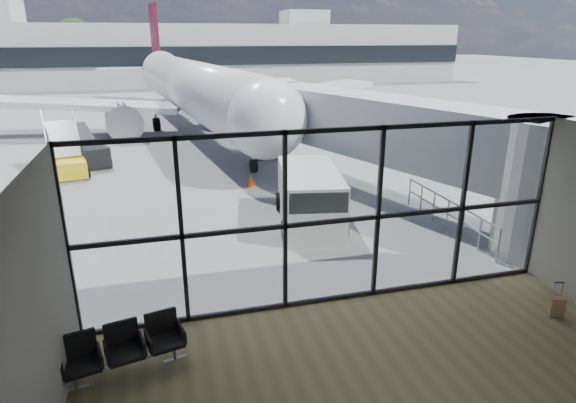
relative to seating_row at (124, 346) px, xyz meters
name	(u,v)px	position (x,y,z in m)	size (l,w,h in m)	color
ground	(197,103)	(4.95, 41.49, -0.58)	(220.00, 220.00, 0.00)	slate
lounge_shell	(444,306)	(4.95, -3.31, 2.07)	(12.02, 8.01, 4.51)	brown
glass_curtain_wall	(333,219)	(4.95, 1.49, 1.67)	(12.10, 0.12, 4.50)	white
jet_bridge	(387,134)	(9.85, 8.56, 2.18)	(8.00, 16.50, 4.33)	#A5A7AA
apron_railing	(448,210)	(10.55, 4.99, 0.14)	(0.06, 5.46, 1.11)	gray
far_terminal	(177,53)	(4.36, 63.46, 3.63)	(80.00, 12.20, 11.00)	#B7B7B2
tree_4	(33,45)	(-16.05, 73.49, 4.67)	(5.61, 5.61, 8.07)	#382619
tree_5	(75,40)	(-10.05, 73.49, 5.29)	(6.27, 6.27, 9.03)	#382619
seating_row	(124,346)	(0.00, 0.00, 0.00)	(2.37, 1.15, 1.05)	gray
suitcase	(557,307)	(9.99, -0.64, -0.31)	(0.37, 0.32, 0.88)	#946D52
airliner	(190,87)	(3.54, 28.24, 2.33)	(31.81, 37.03, 9.57)	silver
service_van	(310,197)	(6.06, 6.77, 0.43)	(2.84, 4.83, 1.98)	silver
belt_loader	(88,153)	(-2.72, 18.01, 0.05)	(2.76, 4.32, 1.89)	black
mobile_stairs	(66,163)	(-3.50, 16.19, -0.01)	(2.35, 3.66, 2.39)	yellow
traffic_cone_a	(251,180)	(4.89, 11.84, -0.30)	(0.42, 0.42, 0.59)	#E44C0C
traffic_cone_b	(293,184)	(6.55, 10.83, -0.32)	(0.39, 0.39, 0.56)	orange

